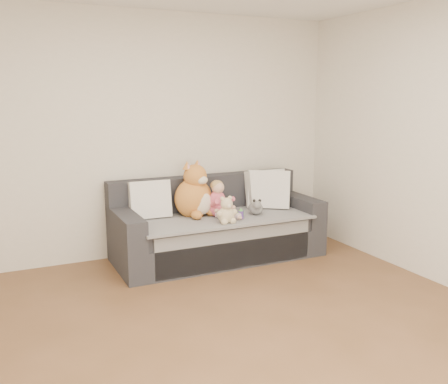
{
  "coord_description": "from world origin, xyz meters",
  "views": [
    {
      "loc": [
        -1.45,
        -2.69,
        1.75
      ],
      "look_at": [
        0.69,
        1.87,
        0.75
      ],
      "focal_mm": 40.0,
      "sensor_mm": 36.0,
      "label": 1
    }
  ],
  "objects_px": {
    "sippy_cup": "(241,213)",
    "sofa": "(217,229)",
    "plush_cat": "(195,195)",
    "toddler": "(219,201)",
    "teddy_bear": "(227,212)"
  },
  "relations": [
    {
      "from": "sippy_cup",
      "to": "sofa",
      "type": "bearing_deg",
      "value": 116.6
    },
    {
      "from": "plush_cat",
      "to": "sippy_cup",
      "type": "distance_m",
      "value": 0.53
    },
    {
      "from": "sofa",
      "to": "sippy_cup",
      "type": "relative_size",
      "value": 20.02
    },
    {
      "from": "toddler",
      "to": "sippy_cup",
      "type": "xyz_separation_m",
      "value": [
        0.16,
        -0.18,
        -0.11
      ]
    },
    {
      "from": "toddler",
      "to": "plush_cat",
      "type": "distance_m",
      "value": 0.27
    },
    {
      "from": "plush_cat",
      "to": "toddler",
      "type": "bearing_deg",
      "value": -58.08
    },
    {
      "from": "sofa",
      "to": "sippy_cup",
      "type": "height_order",
      "value": "sofa"
    },
    {
      "from": "sofa",
      "to": "teddy_bear",
      "type": "height_order",
      "value": "sofa"
    },
    {
      "from": "toddler",
      "to": "plush_cat",
      "type": "height_order",
      "value": "plush_cat"
    },
    {
      "from": "teddy_bear",
      "to": "sofa",
      "type": "bearing_deg",
      "value": 78.56
    },
    {
      "from": "plush_cat",
      "to": "teddy_bear",
      "type": "height_order",
      "value": "plush_cat"
    },
    {
      "from": "sofa",
      "to": "toddler",
      "type": "bearing_deg",
      "value": -99.02
    },
    {
      "from": "sippy_cup",
      "to": "teddy_bear",
      "type": "bearing_deg",
      "value": -155.98
    },
    {
      "from": "sofa",
      "to": "plush_cat",
      "type": "xyz_separation_m",
      "value": [
        -0.23,
        0.05,
        0.39
      ]
    },
    {
      "from": "sippy_cup",
      "to": "plush_cat",
      "type": "bearing_deg",
      "value": 138.22
    }
  ]
}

